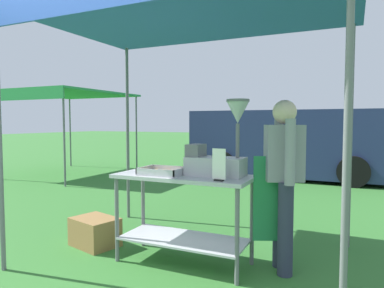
{
  "coord_description": "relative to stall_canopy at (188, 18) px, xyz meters",
  "views": [
    {
      "loc": [
        1.76,
        -2.13,
        1.41
      ],
      "look_at": [
        0.24,
        1.16,
        1.18
      ],
      "focal_mm": 32.94,
      "sensor_mm": 36.0,
      "label": 1
    }
  ],
  "objects": [
    {
      "name": "menu_sign",
      "position": [
        0.45,
        -0.3,
        -1.41
      ],
      "size": [
        0.13,
        0.05,
        0.29
      ],
      "color": "black",
      "rests_on": "donut_cart"
    },
    {
      "name": "donut_tray",
      "position": [
        -0.19,
        -0.18,
        -1.52
      ],
      "size": [
        0.42,
        0.32,
        0.07
      ],
      "color": "#B7B7BC",
      "rests_on": "donut_cart"
    },
    {
      "name": "van_navy",
      "position": [
        0.02,
        6.04,
        -1.55
      ],
      "size": [
        4.82,
        2.11,
        1.69
      ],
      "color": "navy",
      "rests_on": "ground"
    },
    {
      "name": "supply_crate",
      "position": [
        -1.13,
        -0.09,
        -2.26
      ],
      "size": [
        0.59,
        0.5,
        0.32
      ],
      "color": "olive",
      "rests_on": "ground"
    },
    {
      "name": "ground_plane",
      "position": [
        -0.24,
        4.94,
        -2.42
      ],
      "size": [
        70.0,
        70.0,
        0.0
      ],
      "primitive_type": "plane",
      "color": "#33702D"
    },
    {
      "name": "donut_fryer",
      "position": [
        0.34,
        -0.01,
        -1.31
      ],
      "size": [
        0.61,
        0.28,
        0.73
      ],
      "color": "#B7B7BC",
      "rests_on": "donut_cart"
    },
    {
      "name": "stall_canopy",
      "position": [
        0.0,
        0.0,
        0.0
      ],
      "size": [
        3.16,
        2.25,
        2.52
      ],
      "color": "slate",
      "rests_on": "ground"
    },
    {
      "name": "donut_cart",
      "position": [
        -0.0,
        -0.1,
        -1.78
      ],
      "size": [
        1.36,
        0.59,
        0.89
      ],
      "color": "#B7B7BC",
      "rests_on": "ground"
    },
    {
      "name": "vendor",
      "position": [
        0.93,
        0.12,
        -1.52
      ],
      "size": [
        0.46,
        0.52,
        1.61
      ],
      "color": "#2D3347",
      "rests_on": "ground"
    },
    {
      "name": "neighbour_tent",
      "position": [
        -5.44,
        3.91,
        -0.31
      ],
      "size": [
        2.71,
        2.99,
        2.18
      ],
      "color": "slate",
      "rests_on": "ground"
    }
  ]
}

